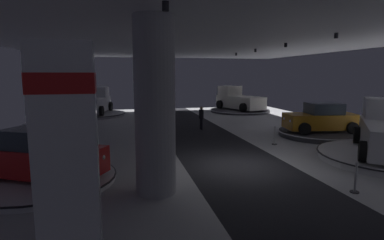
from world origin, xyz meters
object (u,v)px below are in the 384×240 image
(brand_sign_pylon, at_px, (67,159))
(visitor_walking_far, at_px, (171,112))
(display_car_near_left, at_px, (41,155))
(pickup_truck_deep_right, at_px, (238,100))
(display_car_mid_right, at_px, (321,119))
(display_platform_deep_left, at_px, (94,114))
(display_platform_near_left, at_px, (43,180))
(display_platform_mid_right, at_px, (320,133))
(display_platform_deep_right, at_px, (240,110))
(pickup_truck_deep_left, at_px, (94,103))
(visitor_walking_near, at_px, (201,116))
(column_left, at_px, (155,107))

(brand_sign_pylon, height_order, visitor_walking_far, brand_sign_pylon)
(display_car_near_left, bearing_deg, pickup_truck_deep_right, 52.21)
(display_car_mid_right, distance_m, display_platform_deep_left, 19.23)
(display_platform_near_left, bearing_deg, display_car_mid_right, 19.89)
(pickup_truck_deep_right, distance_m, display_platform_mid_right, 13.04)
(display_platform_deep_right, xyz_separation_m, display_car_mid_right, (0.28, -12.70, 0.95))
(pickup_truck_deep_right, height_order, display_platform_mid_right, pickup_truck_deep_right)
(display_car_near_left, bearing_deg, pickup_truck_deep_left, 89.37)
(pickup_truck_deep_right, relative_size, visitor_walking_near, 3.58)
(pickup_truck_deep_left, bearing_deg, display_car_mid_right, -42.35)
(display_platform_near_left, bearing_deg, visitor_walking_near, 48.70)
(column_left, bearing_deg, display_platform_deep_left, 100.47)
(brand_sign_pylon, height_order, display_platform_deep_left, brand_sign_pylon)
(display_car_near_left, xyz_separation_m, visitor_walking_near, (7.98, 9.03, -0.09))
(display_platform_mid_right, xyz_separation_m, display_car_mid_right, (0.03, -0.00, 0.91))
(visitor_walking_far, bearing_deg, display_platform_mid_right, -38.45)
(display_car_near_left, relative_size, pickup_truck_deep_right, 0.80)
(display_platform_near_left, height_order, display_platform_deep_right, display_platform_deep_right)
(display_platform_deep_right, distance_m, display_platform_mid_right, 12.70)
(brand_sign_pylon, xyz_separation_m, pickup_truck_deep_left, (-1.59, 23.66, -1.05))
(column_left, distance_m, visitor_walking_near, 11.64)
(display_car_near_left, distance_m, pickup_truck_deep_right, 23.07)
(display_platform_mid_right, relative_size, pickup_truck_deep_left, 0.90)
(display_platform_mid_right, bearing_deg, display_platform_deep_left, 138.40)
(display_platform_near_left, xyz_separation_m, visitor_walking_far, (6.26, 11.75, 0.78))
(display_platform_mid_right, xyz_separation_m, pickup_truck_deep_left, (-14.29, 13.05, 1.01))
(display_platform_deep_left, height_order, visitor_walking_far, visitor_walking_far)
(display_platform_near_left, distance_m, display_car_near_left, 0.86)
(column_left, height_order, display_car_near_left, column_left)
(pickup_truck_deep_left, bearing_deg, column_left, -79.84)
(column_left, relative_size, display_platform_deep_left, 0.97)
(display_platform_near_left, distance_m, display_platform_deep_left, 17.98)
(visitor_walking_near, bearing_deg, display_car_mid_right, -30.19)
(column_left, height_order, visitor_walking_near, column_left)
(column_left, xyz_separation_m, display_car_mid_right, (10.75, 6.89, -1.67))
(brand_sign_pylon, height_order, display_platform_near_left, brand_sign_pylon)
(pickup_truck_deep_left, distance_m, visitor_walking_near, 12.09)
(pickup_truck_deep_left, relative_size, visitor_walking_near, 3.51)
(display_platform_mid_right, height_order, visitor_walking_far, visitor_walking_far)
(brand_sign_pylon, bearing_deg, display_car_near_left, 108.36)
(pickup_truck_deep_right, relative_size, pickup_truck_deep_left, 1.02)
(visitor_walking_far, bearing_deg, display_platform_near_left, -118.06)
(brand_sign_pylon, height_order, display_car_mid_right, brand_sign_pylon)
(display_platform_near_left, xyz_separation_m, display_platform_deep_left, (0.12, 17.98, 0.01))
(display_platform_deep_right, bearing_deg, display_platform_deep_left, 179.85)
(display_car_mid_right, xyz_separation_m, visitor_walking_far, (-8.23, 6.51, -0.18))
(display_platform_mid_right, bearing_deg, display_platform_deep_right, 91.11)
(pickup_truck_deep_right, distance_m, display_car_mid_right, 13.01)
(display_car_mid_right, bearing_deg, display_platform_mid_right, 171.77)
(display_car_near_left, relative_size, visitor_walking_far, 2.86)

